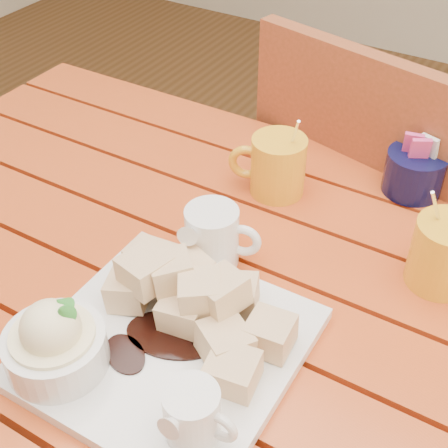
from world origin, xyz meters
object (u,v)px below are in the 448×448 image
Objects in this scene: coffee_mug_right at (446,254)px; chair_far at (377,230)px; dessert_plate at (148,334)px; coffee_mug_left at (276,165)px; table at (202,332)px.

coffee_mug_right is 0.15× the size of chair_far.
coffee_mug_left is (-0.02, 0.36, 0.01)m from dessert_plate.
table is at bearing -134.69° from coffee_mug_right.
table is 1.29× the size of chair_far.
chair_far is at bearing 132.15° from coffee_mug_right.
dessert_plate is (0.02, -0.13, 0.14)m from table.
coffee_mug_right is at bearing 129.64° from chair_far.
table is at bearing -107.84° from coffee_mug_left.
dessert_plate reaches higher than table.
coffee_mug_right is at bearing 48.89° from dessert_plate.
coffee_mug_right reaches higher than dessert_plate.
dessert_plate is 0.69m from chair_far.
table is 4.15× the size of dessert_plate.
dessert_plate is 2.06× the size of coffee_mug_right.
chair_far reaches higher than coffee_mug_left.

